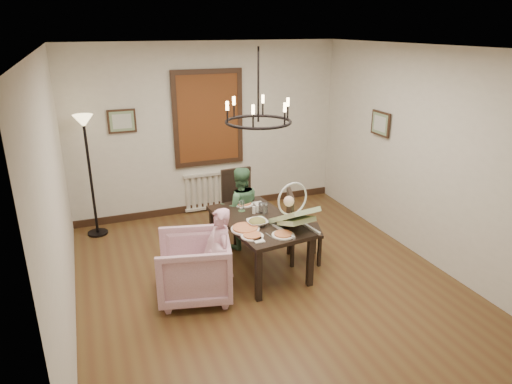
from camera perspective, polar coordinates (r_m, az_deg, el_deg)
room_shell at (r=5.63m, az=-0.23°, el=3.41°), size 4.51×5.00×2.81m
dining_table at (r=5.85m, az=0.26°, el=-4.20°), size 1.00×1.56×0.69m
chair_far at (r=6.70m, az=-1.78°, el=-1.71°), size 0.49×0.49×1.05m
chair_right at (r=6.12m, az=6.08°, el=-4.32°), size 0.55×0.55×1.00m
armchair at (r=5.41m, az=-7.80°, el=-9.27°), size 1.01×0.99×0.76m
elderly_woman at (r=5.28m, az=-4.44°, el=-8.83°), size 0.24×0.35×0.94m
seated_man at (r=6.46m, az=-2.00°, el=-2.87°), size 0.53×0.44×0.99m
baby_bouncer at (r=5.51m, az=4.79°, el=-2.68°), size 0.53×0.67×0.40m
salad_bowl at (r=5.65m, az=0.15°, el=-3.80°), size 0.31×0.31×0.08m
pizza_platter at (r=5.52m, az=-1.36°, el=-4.57°), size 0.35×0.35×0.04m
drinking_glass at (r=5.96m, az=1.11°, el=-2.09°), size 0.07×0.07×0.15m
window_blinds at (r=7.52m, az=-6.00°, el=9.14°), size 1.00×0.03×1.40m
radiator at (r=7.87m, az=-5.71°, el=0.20°), size 0.92×0.12×0.62m
picture_back at (r=7.29m, az=-16.42°, el=8.49°), size 0.42×0.03×0.36m
picture_right at (r=7.07m, az=15.31°, el=8.25°), size 0.03×0.42×0.36m
floor_lamp at (r=7.14m, az=-19.95°, el=1.62°), size 0.30×0.30×1.80m
chandelier at (r=5.44m, az=0.29°, el=8.78°), size 0.80×0.80×0.04m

